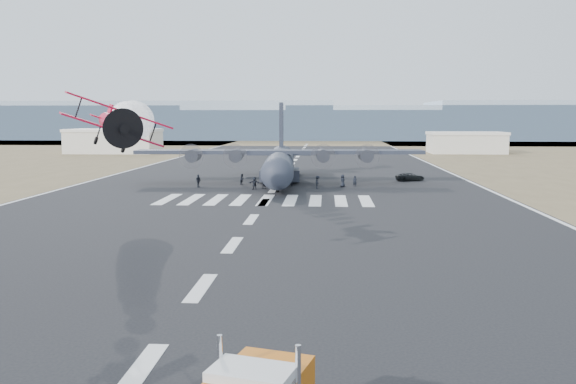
# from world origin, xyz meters

# --- Properties ---
(ground) EXTENTS (500.00, 500.00, 0.00)m
(ground) POSITION_xyz_m (0.00, 0.00, 0.00)
(ground) COLOR black
(ground) RESTS_ON ground
(scrub_far) EXTENTS (500.00, 80.00, 0.00)m
(scrub_far) POSITION_xyz_m (0.00, 230.00, 0.00)
(scrub_far) COLOR brown
(scrub_far) RESTS_ON ground
(runway_markings) EXTENTS (60.00, 260.00, 0.01)m
(runway_markings) POSITION_xyz_m (0.00, 60.00, 0.01)
(runway_markings) COLOR silver
(runway_markings) RESTS_ON ground
(ridge_seg_b) EXTENTS (150.00, 50.00, 15.00)m
(ridge_seg_b) POSITION_xyz_m (-130.00, 260.00, 7.50)
(ridge_seg_b) COLOR #879BAC
(ridge_seg_b) RESTS_ON ground
(ridge_seg_c) EXTENTS (150.00, 50.00, 17.00)m
(ridge_seg_c) POSITION_xyz_m (-65.00, 260.00, 8.50)
(ridge_seg_c) COLOR #879BAC
(ridge_seg_c) RESTS_ON ground
(ridge_seg_d) EXTENTS (150.00, 50.00, 13.00)m
(ridge_seg_d) POSITION_xyz_m (0.00, 260.00, 6.50)
(ridge_seg_d) COLOR #879BAC
(ridge_seg_d) RESTS_ON ground
(ridge_seg_e) EXTENTS (150.00, 50.00, 15.00)m
(ridge_seg_e) POSITION_xyz_m (65.00, 260.00, 7.50)
(ridge_seg_e) COLOR #879BAC
(ridge_seg_e) RESTS_ON ground
(hangar_left) EXTENTS (24.50, 14.50, 6.70)m
(hangar_left) POSITION_xyz_m (-52.00, 145.00, 3.41)
(hangar_left) COLOR beige
(hangar_left) RESTS_ON ground
(hangar_right) EXTENTS (20.50, 12.50, 5.90)m
(hangar_right) POSITION_xyz_m (46.00, 150.00, 3.01)
(hangar_right) COLOR beige
(hangar_right) RESTS_ON ground
(aerobatic_biplane) EXTENTS (6.12, 5.95, 3.45)m
(aerobatic_biplane) POSITION_xyz_m (-5.42, 13.50, 9.56)
(aerobatic_biplane) COLOR red
(smoke_trail) EXTENTS (8.25, 23.84, 4.02)m
(smoke_trail) POSITION_xyz_m (-10.88, 33.43, 9.72)
(smoke_trail) COLOR white
(transport_aircraft) EXTENTS (42.77, 35.21, 12.35)m
(transport_aircraft) POSITION_xyz_m (0.16, 70.37, 3.18)
(transport_aircraft) COLOR #202631
(transport_aircraft) RESTS_ON ground
(support_vehicle) EXTENTS (4.89, 3.40, 1.24)m
(support_vehicle) POSITION_xyz_m (20.43, 73.83, 0.62)
(support_vehicle) COLOR black
(support_vehicle) RESTS_ON ground
(crew_a) EXTENTS (0.67, 0.72, 1.57)m
(crew_a) POSITION_xyz_m (2.25, 65.27, 0.78)
(crew_a) COLOR black
(crew_a) RESTS_ON ground
(crew_b) EXTENTS (0.80, 0.90, 1.58)m
(crew_b) POSITION_xyz_m (-5.15, 66.83, 0.79)
(crew_b) COLOR black
(crew_b) RESTS_ON ground
(crew_c) EXTENTS (0.70, 1.23, 1.80)m
(crew_c) POSITION_xyz_m (6.03, 62.32, 0.90)
(crew_c) COLOR black
(crew_c) RESTS_ON ground
(crew_d) EXTENTS (0.97, 1.21, 1.83)m
(crew_d) POSITION_xyz_m (-10.90, 62.87, 0.92)
(crew_d) COLOR black
(crew_d) RESTS_ON ground
(crew_e) EXTENTS (0.98, 1.01, 1.79)m
(crew_e) POSITION_xyz_m (9.60, 64.51, 0.90)
(crew_e) COLOR black
(crew_e) RESTS_ON ground
(crew_f) EXTENTS (1.69, 0.74, 1.76)m
(crew_f) POSITION_xyz_m (-2.60, 60.58, 0.88)
(crew_f) COLOR black
(crew_f) RESTS_ON ground
(crew_g) EXTENTS (0.62, 0.52, 1.59)m
(crew_g) POSITION_xyz_m (11.36, 64.74, 0.80)
(crew_g) COLOR black
(crew_g) RESTS_ON ground
(crew_h) EXTENTS (0.86, 0.63, 1.59)m
(crew_h) POSITION_xyz_m (-1.44, 61.98, 0.79)
(crew_h) COLOR black
(crew_h) RESTS_ON ground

